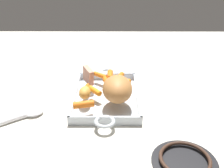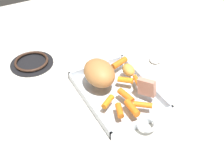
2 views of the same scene
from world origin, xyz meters
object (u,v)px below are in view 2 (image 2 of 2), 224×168
roasting_dish (117,93)px  baby_carrot_short (143,105)px  baby_carrot_center_right (119,110)px  baby_carrot_southwest (108,102)px  pork_roast (99,73)px  baby_carrot_long (132,108)px  roast_slice_thin (147,87)px  potato_golden_large (128,70)px  serving_spoon (160,53)px  baby_carrot_center_left (125,96)px  baby_carrot_northeast (119,63)px  stove_burner_rear (32,62)px  baby_carrot_southeast (137,81)px  baby_carrot_northwest (125,80)px

roasting_dish → baby_carrot_short: bearing=-167.3°
baby_carrot_center_right → baby_carrot_southwest: bearing=13.8°
pork_roast → baby_carrot_long: size_ratio=2.09×
baby_carrot_long → roast_slice_thin: bearing=-62.9°
baby_carrot_short → baby_carrot_center_right: 0.08m
roast_slice_thin → potato_golden_large: (0.12, -0.00, -0.01)m
baby_carrot_southwest → baby_carrot_center_right: (-0.05, -0.01, 0.00)m
roasting_dish → serving_spoon: 0.31m
baby_carrot_short → pork_roast: bearing=20.6°
baby_carrot_long → potato_golden_large: bearing=-27.7°
roast_slice_thin → baby_carrot_short: roast_slice_thin is taller
roast_slice_thin → baby_carrot_center_right: 0.13m
potato_golden_large → baby_carrot_short: bearing=164.5°
roast_slice_thin → baby_carrot_center_left: bearing=76.8°
serving_spoon → roast_slice_thin: bearing=9.5°
roast_slice_thin → baby_carrot_northeast: size_ratio=0.88×
baby_carrot_center_right → stove_burner_rear: bearing=20.2°
baby_carrot_northeast → stove_burner_rear: 0.37m
baby_carrot_long → potato_golden_large: potato_golden_large is taller
potato_golden_large → baby_carrot_southwest: bearing=125.5°
baby_carrot_short → baby_carrot_long: bearing=86.1°
roasting_dish → baby_carrot_southeast: (-0.01, -0.08, 0.03)m
baby_carrot_center_right → serving_spoon: baby_carrot_center_right is taller
baby_carrot_southeast → baby_carrot_southwest: bearing=107.7°
baby_carrot_long → baby_carrot_short: bearing=-93.9°
baby_carrot_northeast → roast_slice_thin: bearing=179.8°
roasting_dish → baby_carrot_northeast: (0.11, -0.07, 0.04)m
baby_carrot_long → baby_carrot_southeast: baby_carrot_long is taller
baby_carrot_northeast → serving_spoon: 0.22m
baby_carrot_short → baby_carrot_center_right: bearing=80.3°
roast_slice_thin → baby_carrot_southwest: roast_slice_thin is taller
serving_spoon → baby_carrot_short: bearing=9.8°
pork_roast → baby_carrot_short: 0.20m
baby_carrot_northwest → baby_carrot_center_right: (-0.12, 0.10, 0.00)m
pork_roast → baby_carrot_northwest: pork_roast is taller
roast_slice_thin → potato_golden_large: size_ratio=1.01×
baby_carrot_center_left → baby_carrot_northwest: 0.08m
roasting_dish → baby_carrot_short: (-0.12, -0.03, 0.03)m
baby_carrot_short → serving_spoon: (0.25, -0.26, -0.03)m
roasting_dish → baby_carrot_southeast: baby_carrot_southeast is taller
baby_carrot_northwest → baby_carrot_short: bearing=174.0°
pork_roast → baby_carrot_center_left: bearing=-161.7°
baby_carrot_short → serving_spoon: baby_carrot_short is taller
pork_roast → baby_carrot_center_left: size_ratio=2.13×
roasting_dish → baby_carrot_southeast: size_ratio=8.57×
roast_slice_thin → baby_carrot_long: size_ratio=0.92×
roasting_dish → baby_carrot_southwest: 0.09m
baby_carrot_long → baby_carrot_northwest: size_ratio=1.18×
baby_carrot_center_right → stove_burner_rear: (0.44, 0.16, -0.04)m
baby_carrot_northwest → baby_carrot_long: bearing=157.5°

